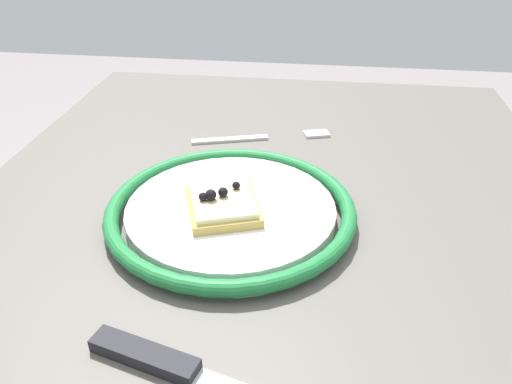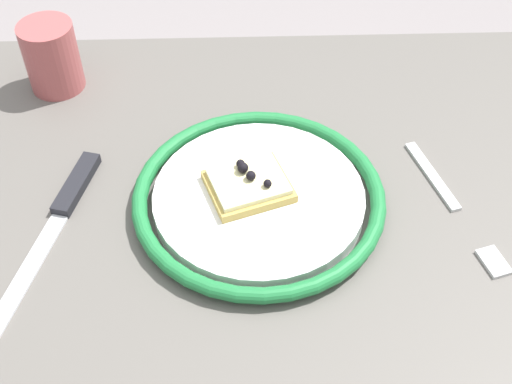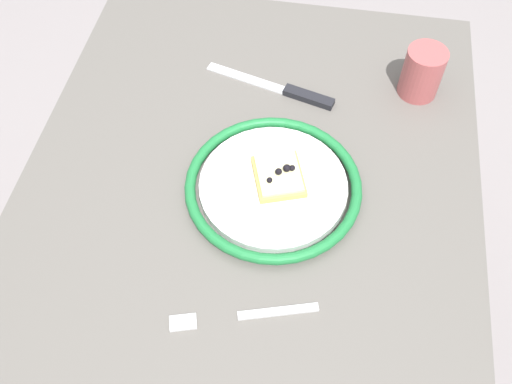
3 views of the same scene
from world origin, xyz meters
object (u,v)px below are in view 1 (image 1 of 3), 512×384
object	(u,v)px
dining_table	(266,295)
plate	(231,210)
pizza_slice_near	(223,204)
fork	(263,137)
knife	(182,370)

from	to	relation	value
dining_table	plate	distance (m)	0.13
plate	pizza_slice_near	world-z (taller)	pizza_slice_near
pizza_slice_near	fork	xyz separation A→B (m)	(-0.22, 0.02, -0.02)
pizza_slice_near	knife	distance (m)	0.20
fork	knife	bearing A→B (deg)	-1.42
pizza_slice_near	knife	size ratio (longest dim) A/B	0.44
knife	fork	size ratio (longest dim) A/B	1.20
dining_table	knife	distance (m)	0.25
dining_table	fork	bearing A→B (deg)	-171.62
plate	pizza_slice_near	xyz separation A→B (m)	(0.01, -0.01, 0.01)
fork	pizza_slice_near	bearing A→B (deg)	-4.21
knife	fork	world-z (taller)	knife
fork	plate	bearing A→B (deg)	-2.61
dining_table	fork	size ratio (longest dim) A/B	4.74
dining_table	pizza_slice_near	distance (m)	0.15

